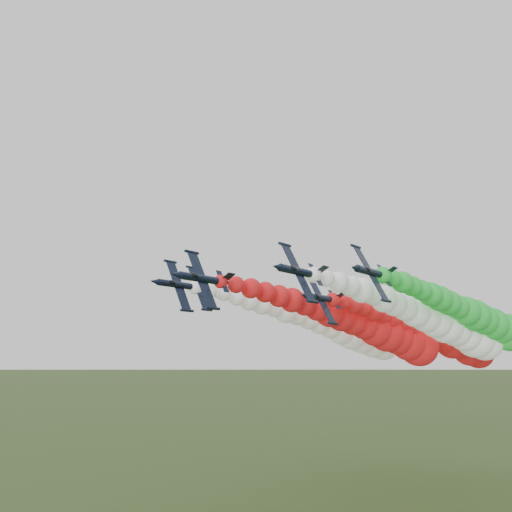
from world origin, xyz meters
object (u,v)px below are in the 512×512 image
at_px(jet_outer_right, 491,324).
at_px(jet_trail, 443,338).
at_px(jet_inner_left, 341,329).
at_px(jet_lead, 378,331).
at_px(jet_inner_right, 445,325).
at_px(jet_outer_left, 338,326).

relative_size(jet_outer_right, jet_trail, 1.00).
bearing_deg(jet_inner_left, jet_lead, -21.28).
height_order(jet_inner_right, jet_outer_right, jet_outer_right).
distance_m(jet_lead, jet_trail, 23.57).
bearing_deg(jet_outer_left, jet_inner_left, -57.16).
bearing_deg(jet_inner_left, jet_inner_right, 5.19).
distance_m(jet_lead, jet_outer_right, 25.28).
relative_size(jet_inner_left, jet_inner_right, 1.00).
bearing_deg(jet_inner_right, jet_outer_right, 56.58).
bearing_deg(jet_trail, jet_outer_left, -165.02).
relative_size(jet_inner_left, jet_trail, 1.00).
xyz_separation_m(jet_outer_right, jet_trail, (-12.69, 5.93, -2.81)).
bearing_deg(jet_trail, jet_outer_right, -25.06).
bearing_deg(jet_outer_left, jet_lead, -39.74).
bearing_deg(jet_outer_right, jet_inner_left, -158.38).
bearing_deg(jet_lead, jet_outer_left, 140.26).
bearing_deg(jet_lead, jet_inner_left, 158.72).
bearing_deg(jet_inner_left, jet_trail, 45.15).
bearing_deg(jet_outer_right, jet_lead, -138.27).
height_order(jet_inner_left, jet_outer_right, jet_outer_right).
bearing_deg(jet_lead, jet_inner_right, 29.09).
bearing_deg(jet_outer_right, jet_trail, 154.94).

